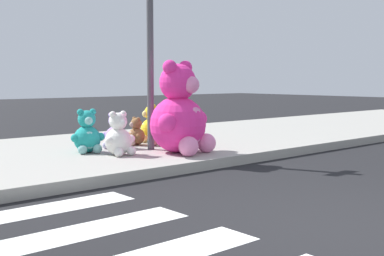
% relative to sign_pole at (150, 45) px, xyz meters
% --- Properties ---
extents(ground_plane, '(60.00, 60.00, 0.00)m').
position_rel_sign_pole_xyz_m(ground_plane, '(-1.00, -4.40, -1.85)').
color(ground_plane, black).
extents(sidewalk, '(28.00, 4.40, 0.15)m').
position_rel_sign_pole_xyz_m(sidewalk, '(-1.00, 0.80, -1.77)').
color(sidewalk, '#9E9B93').
rests_on(sidewalk, ground_plane).
extents(sign_pole, '(0.56, 0.11, 3.20)m').
position_rel_sign_pole_xyz_m(sign_pole, '(0.00, 0.00, 0.00)').
color(sign_pole, '#4C4C51').
rests_on(sign_pole, sidewalk).
extents(plush_pink_large, '(1.09, 1.02, 1.44)m').
position_rel_sign_pole_xyz_m(plush_pink_large, '(0.13, -0.59, -1.12)').
color(plush_pink_large, '#F22D93').
rests_on(plush_pink_large, sidewalk).
extents(plush_white, '(0.52, 0.45, 0.67)m').
position_rel_sign_pole_xyz_m(plush_white, '(-0.72, -0.18, -1.43)').
color(plush_white, white).
rests_on(plush_white, sidewalk).
extents(plush_yellow, '(0.50, 0.51, 0.70)m').
position_rel_sign_pole_xyz_m(plush_yellow, '(0.62, 0.85, -1.42)').
color(plush_yellow, yellow).
rests_on(plush_yellow, sidewalk).
extents(plush_brown, '(0.34, 0.38, 0.49)m').
position_rel_sign_pole_xyz_m(plush_brown, '(0.12, 0.62, -1.50)').
color(plush_brown, olive).
rests_on(plush_brown, sidewalk).
extents(plush_lavender, '(0.43, 0.42, 0.60)m').
position_rel_sign_pole_xyz_m(plush_lavender, '(-0.35, 0.52, -1.46)').
color(plush_lavender, '#B28CD8').
rests_on(plush_lavender, sidewalk).
extents(plush_teal, '(0.52, 0.49, 0.69)m').
position_rel_sign_pole_xyz_m(plush_teal, '(-0.96, 0.37, -1.42)').
color(plush_teal, teal).
rests_on(plush_teal, sidewalk).
extents(plush_red, '(0.45, 0.45, 0.63)m').
position_rel_sign_pole_xyz_m(plush_red, '(0.48, 0.29, -1.45)').
color(plush_red, red).
rests_on(plush_red, sidewalk).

